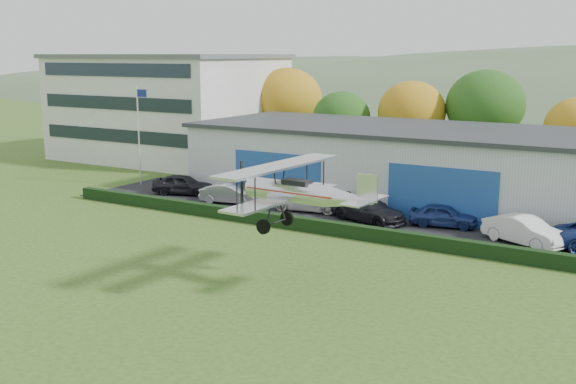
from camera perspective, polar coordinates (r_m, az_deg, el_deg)
The scene contains 15 objects.
ground at distance 28.12m, azimuth -12.81°, elevation -10.70°, with size 300.00×300.00×0.00m, color #2F561B.
apron at distance 43.71m, azimuth 9.60°, elevation -2.55°, with size 48.00×9.00×0.05m, color black.
hedge at distance 39.32m, azimuth 7.03°, elevation -3.49°, with size 46.00×0.60×0.80m, color black.
hangar at distance 49.05m, azimuth 14.88°, elevation 1.88°, with size 40.60×12.60×5.30m.
office_block at distance 71.03m, azimuth -9.84°, elevation 7.01°, with size 20.60×15.60×10.40m.
flagpole at distance 56.03m, azimuth -12.22°, elevation 5.35°, with size 1.05×0.10×8.00m.
tree_belt at distance 61.92m, azimuth 14.66°, elevation 6.55°, with size 75.70×13.22×10.12m.
distant_hills at distance 161.91m, azimuth 22.67°, elevation 2.17°, with size 430.00×196.00×56.00m.
car_0 at distance 52.15m, azimuth -8.71°, elevation 0.63°, with size 1.82×4.52×1.54m, color black.
car_1 at distance 48.69m, azimuth -4.84°, elevation -0.13°, with size 1.47×4.23×1.39m, color silver.
car_2 at distance 46.30m, azimuth 2.02°, elevation -0.67°, with size 2.38×5.16×1.43m, color silver.
car_3 at distance 43.59m, azimuth 6.67°, elevation -1.45°, with size 2.12×5.21×1.51m, color black.
car_4 at distance 43.02m, azimuth 12.77°, elevation -1.91°, with size 1.64×4.07×1.39m, color navy.
car_5 at distance 40.24m, azimuth 19.04°, elevation -3.04°, with size 1.67×4.79×1.58m, color silver.
biplane at distance 30.66m, azimuth 0.88°, elevation 0.12°, with size 7.13×8.15×3.06m.
Camera 1 is at (18.34, -18.58, 10.44)m, focal length 42.88 mm.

